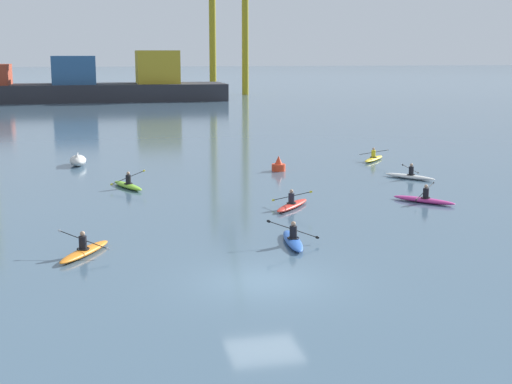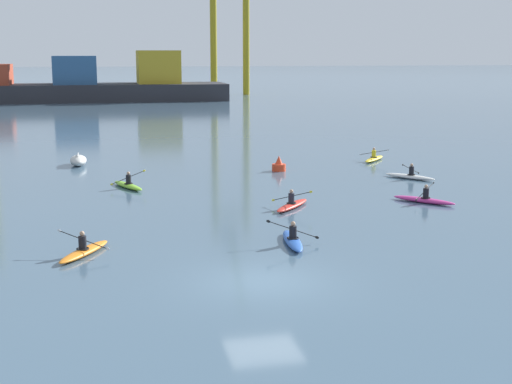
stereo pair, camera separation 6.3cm
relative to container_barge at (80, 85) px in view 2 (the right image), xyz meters
name	(u,v)px [view 2 (the right image)]	position (x,y,z in m)	size (l,w,h in m)	color
ground_plane	(263,281)	(7.75, -97.39, -2.48)	(800.00, 800.00, 0.00)	#425B70
container_barge	(80,85)	(0.00, 0.00, 0.00)	(47.54, 10.76, 7.95)	#28282D
capsized_dinghy	(78,160)	(1.09, -69.57, -2.13)	(1.11, 2.60, 0.76)	beige
channel_buoy	(279,165)	(13.92, -74.75, -2.12)	(0.90, 0.90, 1.00)	red
kayak_blue	(293,240)	(9.98, -92.89, -2.31)	(2.17, 3.44, 1.05)	#2856B2
kayak_orange	(84,251)	(1.80, -92.80, -2.31)	(2.21, 3.25, 0.96)	orange
kayak_lime	(128,185)	(4.04, -78.87, -2.31)	(2.07, 3.37, 0.98)	#7ABC2D
kayak_white	(410,176)	(21.02, -79.39, -2.31)	(2.51, 3.09, 1.06)	silver
kayak_magenta	(424,199)	(18.72, -86.33, -2.31)	(2.64, 2.99, 0.99)	#C13384
kayak_red	(292,205)	(11.75, -86.17, -2.31)	(2.60, 3.03, 0.98)	red
kayak_yellow	(374,158)	(21.66, -71.74, -2.31)	(2.64, 2.99, 0.95)	yellow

